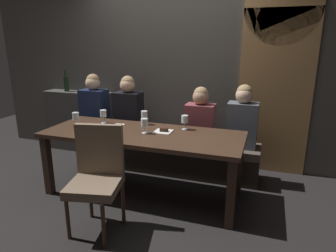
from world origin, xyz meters
The scene contains 20 objects.
ground centered at (0.00, 0.00, 0.00)m, with size 9.00×9.00×0.00m, color black.
back_wall_tiled centered at (0.00, 1.22, 1.50)m, with size 6.00×0.12×3.00m, color #4C4944.
arched_door centered at (1.35, 1.15, 1.36)m, with size 0.90×0.05×2.55m.
back_counter centered at (-1.55, 1.04, 0.47)m, with size 1.10×0.28×0.95m, color #413E3A.
dining_table centered at (0.00, 0.00, 0.65)m, with size 2.20×0.84×0.74m.
banquette_bench centered at (0.00, 0.70, 0.23)m, with size 2.50×0.44×0.45m.
chair_near_side centered at (-0.14, -0.72, 0.56)m, with size 0.52×0.52×0.98m.
diner_redhead centered at (-1.03, 0.68, 0.84)m, with size 0.36×0.24×0.83m.
diner_bearded centered at (-0.50, 0.68, 0.84)m, with size 0.36×0.24×0.82m.
diner_far_end centered at (0.49, 0.69, 0.79)m, with size 0.36×0.24×0.72m.
diner_near_end centered at (1.01, 0.71, 0.81)m, with size 0.36×0.24×0.77m.
wine_bottle_dark_red centered at (-1.75, 1.03, 1.07)m, with size 0.08×0.08×0.33m.
wine_glass_end_left centered at (0.03, -0.02, 0.86)m, with size 0.08×0.08×0.16m.
wine_glass_near_right centered at (-0.61, 0.21, 0.86)m, with size 0.08×0.08×0.16m.
wine_glass_far_left centered at (0.41, 0.27, 0.86)m, with size 0.08×0.08×0.16m.
wine_glass_center_front centered at (-0.84, -0.01, 0.86)m, with size 0.08×0.08×0.16m.
wine_glass_far_right centered at (-0.11, 0.32, 0.85)m, with size 0.08×0.08×0.16m.
espresso_cup centered at (-0.65, -0.18, 0.77)m, with size 0.12×0.12×0.06m.
dessert_plate centered at (0.21, 0.09, 0.75)m, with size 0.19×0.19×0.05m.
folded_napkin centered at (-0.38, 0.17, 0.74)m, with size 0.11×0.10×0.01m, color silver.
Camera 1 is at (1.27, -2.86, 1.70)m, focal length 31.72 mm.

